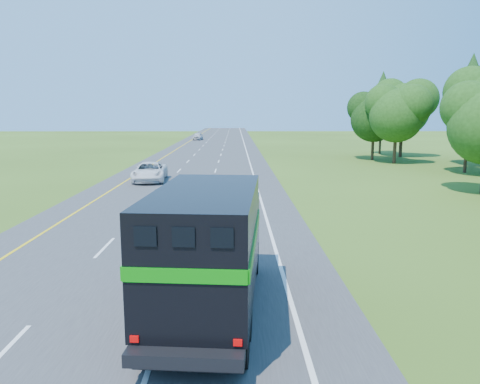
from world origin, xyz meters
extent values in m
cube|color=#38383A|center=(0.00, 50.00, 0.02)|extent=(15.00, 260.00, 0.04)
cube|color=yellow|center=(-5.50, 50.00, 0.04)|extent=(0.15, 260.00, 0.01)
cube|color=white|center=(5.50, 50.00, 0.04)|extent=(0.15, 260.00, 0.01)
cylinder|color=black|center=(2.25, 16.85, 0.61)|extent=(0.46, 1.18, 1.15)
cylinder|color=black|center=(4.43, 16.67, 0.61)|extent=(0.46, 1.18, 1.15)
cylinder|color=black|center=(1.83, 11.85, 0.61)|extent=(0.46, 1.18, 1.15)
cylinder|color=black|center=(4.02, 11.67, 0.61)|extent=(0.46, 1.18, 1.15)
cylinder|color=black|center=(1.73, 10.60, 0.61)|extent=(0.46, 1.18, 1.15)
cylinder|color=black|center=(3.91, 10.42, 0.61)|extent=(0.46, 1.18, 1.15)
cube|color=black|center=(3.06, 13.43, 0.74)|extent=(3.19, 8.54, 0.29)
cube|color=black|center=(3.33, 16.66, 1.88)|extent=(2.71, 2.09, 1.99)
cube|color=black|center=(3.41, 17.61, 2.40)|extent=(2.30, 0.25, 0.63)
cube|color=black|center=(3.00, 12.70, 2.32)|extent=(3.11, 6.26, 2.87)
cube|color=#067C09|center=(2.75, 9.66, 2.47)|extent=(2.61, 0.26, 0.31)
cube|color=#067C09|center=(1.68, 12.81, 2.47)|extent=(0.55, 6.04, 0.31)
cube|color=#067C09|center=(4.32, 12.59, 2.47)|extent=(0.55, 6.04, 0.31)
cube|color=black|center=(1.97, 9.72, 3.29)|extent=(0.47, 0.08, 0.42)
cube|color=black|center=(2.75, 9.66, 3.29)|extent=(0.47, 0.08, 0.42)
cube|color=black|center=(3.53, 9.59, 3.29)|extent=(0.47, 0.08, 0.42)
cube|color=black|center=(2.76, 9.78, 0.35)|extent=(2.41, 0.32, 0.10)
cube|color=#B20505|center=(1.65, 9.75, 1.04)|extent=(0.19, 0.06, 0.15)
cube|color=#B20505|center=(3.84, 9.57, 1.04)|extent=(0.19, 0.06, 0.15)
imported|color=silver|center=(-3.43, 39.83, 0.84)|extent=(3.04, 5.90, 1.59)
imported|color=#B8B8C0|center=(-4.15, 100.74, 0.81)|extent=(2.14, 4.62, 1.53)
camera|label=1|loc=(3.79, 0.51, 5.77)|focal=35.00mm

